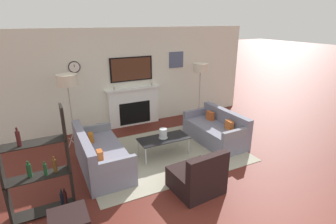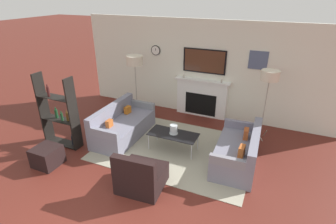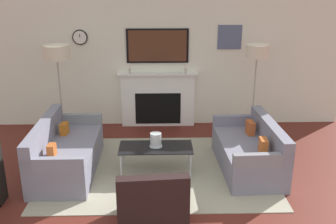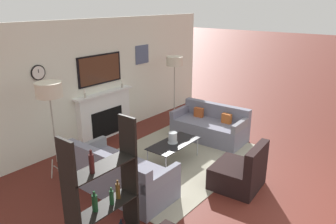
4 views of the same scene
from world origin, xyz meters
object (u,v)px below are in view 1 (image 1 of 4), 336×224
object	(u,v)px
floor_lamp_left	(67,81)
armchair	(198,178)
couch_left	(100,156)
couch_right	(216,131)
hurricane_candle	(163,134)
floor_lamp_right	(200,68)
shelf_unit	(38,169)
coffee_table	(164,139)

from	to	relation	value
floor_lamp_left	armchair	bearing A→B (deg)	-58.97
couch_left	couch_right	xyz separation A→B (m)	(2.86, 0.00, -0.01)
couch_right	hurricane_candle	world-z (taller)	couch_right
floor_lamp_left	floor_lamp_right	distance (m)	3.51
couch_right	floor_lamp_right	size ratio (longest dim) A/B	0.96
floor_lamp_left	floor_lamp_right	world-z (taller)	floor_lamp_left
armchair	shelf_unit	world-z (taller)	shelf_unit
floor_lamp_right	shelf_unit	xyz separation A→B (m)	(-4.27, -2.18, -0.82)
couch_right	coffee_table	xyz separation A→B (m)	(-1.47, -0.06, 0.10)
couch_left	armchair	xyz separation A→B (m)	(1.36, -1.51, -0.03)
coffee_table	armchair	bearing A→B (deg)	-91.57
couch_left	couch_right	world-z (taller)	couch_left
armchair	floor_lamp_right	xyz separation A→B (m)	(1.83, 2.80, 1.34)
coffee_table	floor_lamp_right	bearing A→B (deg)	36.90
armchair	hurricane_candle	bearing A→B (deg)	88.43
couch_right	floor_lamp_left	world-z (taller)	floor_lamp_left
floor_lamp_right	armchair	bearing A→B (deg)	-123.21
hurricane_candle	floor_lamp_left	xyz separation A→B (m)	(-1.72, 1.32, 1.10)
floor_lamp_right	couch_right	bearing A→B (deg)	-104.14
floor_lamp_right	shelf_unit	world-z (taller)	floor_lamp_right
coffee_table	floor_lamp_left	distance (m)	2.50
hurricane_candle	shelf_unit	world-z (taller)	shelf_unit
couch_right	floor_lamp_left	bearing A→B (deg)	157.98
armchair	hurricane_candle	size ratio (longest dim) A/B	4.00
couch_left	coffee_table	size ratio (longest dim) A/B	1.64
hurricane_candle	coffee_table	bearing A→B (deg)	-91.40
coffee_table	floor_lamp_left	world-z (taller)	floor_lamp_left
couch_right	armchair	world-z (taller)	armchair
shelf_unit	floor_lamp_right	bearing A→B (deg)	27.07
couch_left	floor_lamp_right	size ratio (longest dim) A/B	1.05
couch_left	floor_lamp_left	xyz separation A→B (m)	(-0.32, 1.29, 1.31)
armchair	shelf_unit	size ratio (longest dim) A/B	0.50
shelf_unit	floor_lamp_left	bearing A→B (deg)	70.78
coffee_table	shelf_unit	size ratio (longest dim) A/B	0.65
hurricane_candle	shelf_unit	bearing A→B (deg)	-160.86
couch_right	floor_lamp_right	xyz separation A→B (m)	(0.32, 1.29, 1.32)
couch_right	floor_lamp_left	size ratio (longest dim) A/B	0.96
couch_left	coffee_table	xyz separation A→B (m)	(1.40, -0.05, 0.09)
hurricane_candle	floor_lamp_right	world-z (taller)	floor_lamp_right
floor_lamp_left	couch_right	bearing A→B (deg)	-22.02
couch_right	hurricane_candle	distance (m)	1.48
couch_right	coffee_table	size ratio (longest dim) A/B	1.50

